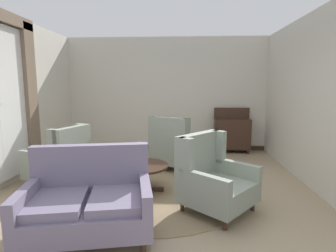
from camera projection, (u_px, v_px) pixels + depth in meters
ground at (154, 196)px, 4.21m from camera, size 8.94×8.94×0.00m
wall_back at (167, 94)px, 7.14m from camera, size 5.40×0.08×2.94m
wall_left at (20, 98)px, 5.08m from camera, size 0.08×4.47×2.94m
wall_right at (306, 99)px, 4.78m from camera, size 0.08×4.47×2.94m
baseboard_back at (167, 147)px, 7.30m from camera, size 5.24×0.03×0.12m
area_rug at (156, 189)px, 4.50m from camera, size 2.98×2.98×0.01m
coffee_table at (142, 170)px, 4.37m from camera, size 0.85×0.85×0.44m
porcelain_vase at (139, 155)px, 4.37m from camera, size 0.18×0.18×0.36m
settee at (89, 202)px, 3.07m from camera, size 1.54×1.14×1.00m
armchair_near_sideboard at (61, 161)px, 4.64m from camera, size 1.10×1.00×1.04m
armchair_far_left at (213, 179)px, 3.72m from camera, size 1.19×1.20×1.04m
armchair_back_corner at (174, 147)px, 5.56m from camera, size 1.13×1.17×1.10m
sideboard at (232, 133)px, 6.90m from camera, size 0.90×0.34×1.14m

